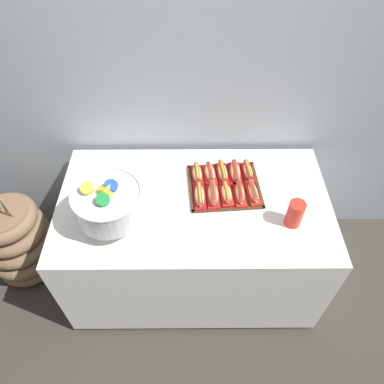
# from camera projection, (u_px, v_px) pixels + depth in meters

# --- Properties ---
(ground_plane) EXTENTS (10.00, 10.00, 0.00)m
(ground_plane) POSITION_uv_depth(u_px,v_px,m) (193.00, 271.00, 2.61)
(ground_plane) COLOR #38332D
(back_wall) EXTENTS (6.00, 0.10, 2.60)m
(back_wall) POSITION_uv_depth(u_px,v_px,m) (193.00, 69.00, 1.98)
(back_wall) COLOR #9EA8B2
(back_wall) RESTS_ON ground_plane
(buffet_table) EXTENTS (1.53, 0.86, 0.79)m
(buffet_table) POSITION_uv_depth(u_px,v_px,m) (194.00, 239.00, 2.30)
(buffet_table) COLOR white
(buffet_table) RESTS_ON ground_plane
(floor_vase) EXTENTS (0.48, 0.48, 1.17)m
(floor_vase) POSITION_uv_depth(u_px,v_px,m) (19.00, 240.00, 2.45)
(floor_vase) COLOR brown
(floor_vase) RESTS_ON ground_plane
(serving_tray) EXTENTS (0.43, 0.39, 0.01)m
(serving_tray) POSITION_uv_depth(u_px,v_px,m) (224.00, 187.00, 2.08)
(serving_tray) COLOR #472B19
(serving_tray) RESTS_ON buffet_table
(hot_dog_0) EXTENTS (0.07, 0.18, 0.06)m
(hot_dog_0) POSITION_uv_depth(u_px,v_px,m) (200.00, 195.00, 2.00)
(hot_dog_0) COLOR red
(hot_dog_0) RESTS_ON serving_tray
(hot_dog_1) EXTENTS (0.07, 0.18, 0.06)m
(hot_dog_1) POSITION_uv_depth(u_px,v_px,m) (213.00, 194.00, 2.00)
(hot_dog_1) COLOR red
(hot_dog_1) RESTS_ON serving_tray
(hot_dog_2) EXTENTS (0.08, 0.16, 0.06)m
(hot_dog_2) POSITION_uv_depth(u_px,v_px,m) (227.00, 194.00, 2.01)
(hot_dog_2) COLOR red
(hot_dog_2) RESTS_ON serving_tray
(hot_dog_3) EXTENTS (0.06, 0.18, 0.06)m
(hot_dog_3) POSITION_uv_depth(u_px,v_px,m) (240.00, 193.00, 2.01)
(hot_dog_3) COLOR red
(hot_dog_3) RESTS_ON serving_tray
(hot_dog_4) EXTENTS (0.08, 0.17, 0.06)m
(hot_dog_4) POSITION_uv_depth(u_px,v_px,m) (253.00, 192.00, 2.02)
(hot_dog_4) COLOR red
(hot_dog_4) RESTS_ON serving_tray
(hot_dog_5) EXTENTS (0.08, 0.16, 0.06)m
(hot_dog_5) POSITION_uv_depth(u_px,v_px,m) (197.00, 174.00, 2.11)
(hot_dog_5) COLOR #B21414
(hot_dog_5) RESTS_ON serving_tray
(hot_dog_6) EXTENTS (0.09, 0.16, 0.06)m
(hot_dog_6) POSITION_uv_depth(u_px,v_px,m) (210.00, 173.00, 2.11)
(hot_dog_6) COLOR red
(hot_dog_6) RESTS_ON serving_tray
(hot_dog_7) EXTENTS (0.08, 0.19, 0.06)m
(hot_dog_7) POSITION_uv_depth(u_px,v_px,m) (223.00, 173.00, 2.12)
(hot_dog_7) COLOR #B21414
(hot_dog_7) RESTS_ON serving_tray
(hot_dog_8) EXTENTS (0.07, 0.18, 0.06)m
(hot_dog_8) POSITION_uv_depth(u_px,v_px,m) (235.00, 172.00, 2.12)
(hot_dog_8) COLOR red
(hot_dog_8) RESTS_ON serving_tray
(hot_dog_9) EXTENTS (0.07, 0.16, 0.06)m
(hot_dog_9) POSITION_uv_depth(u_px,v_px,m) (248.00, 171.00, 2.12)
(hot_dog_9) COLOR #B21414
(hot_dog_9) RESTS_ON serving_tray
(punch_bowl) EXTENTS (0.35, 0.35, 0.28)m
(punch_bowl) POSITION_uv_depth(u_px,v_px,m) (108.00, 202.00, 1.80)
(punch_bowl) COLOR silver
(punch_bowl) RESTS_ON buffet_table
(cup_stack) EXTENTS (0.09, 0.09, 0.16)m
(cup_stack) POSITION_uv_depth(u_px,v_px,m) (295.00, 214.00, 1.86)
(cup_stack) COLOR red
(cup_stack) RESTS_ON buffet_table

